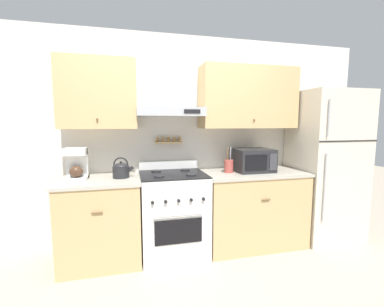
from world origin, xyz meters
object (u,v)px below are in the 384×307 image
(stove_range, at_px, (173,213))
(utensil_crock, at_px, (229,166))
(microwave, at_px, (253,160))
(refrigerator, at_px, (325,165))
(coffee_maker, at_px, (77,164))
(tea_kettle, at_px, (121,170))

(stove_range, distance_m, utensil_crock, 0.86)
(microwave, distance_m, utensil_crock, 0.32)
(refrigerator, height_order, microwave, refrigerator)
(stove_range, bearing_deg, coffee_maker, 177.52)
(tea_kettle, distance_m, utensil_crock, 1.24)
(coffee_maker, bearing_deg, utensil_crock, -0.87)
(tea_kettle, xyz_separation_m, utensil_crock, (1.24, 0.00, -0.00))
(tea_kettle, xyz_separation_m, coffee_maker, (-0.45, 0.03, 0.08))
(microwave, relative_size, utensil_crock, 1.46)
(stove_range, bearing_deg, refrigerator, -0.38)
(refrigerator, bearing_deg, utensil_crock, 178.65)
(refrigerator, xyz_separation_m, coffee_maker, (-3.02, 0.06, 0.12))
(refrigerator, xyz_separation_m, utensil_crock, (-1.33, 0.03, 0.04))
(stove_range, distance_m, microwave, 1.15)
(refrigerator, relative_size, microwave, 4.23)
(tea_kettle, bearing_deg, coffee_maker, 176.73)
(refrigerator, distance_m, utensil_crock, 1.33)
(coffee_maker, bearing_deg, tea_kettle, -3.27)
(microwave, bearing_deg, coffee_maker, 179.78)
(utensil_crock, bearing_deg, refrigerator, -1.35)
(stove_range, relative_size, refrigerator, 0.55)
(stove_range, distance_m, refrigerator, 2.07)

